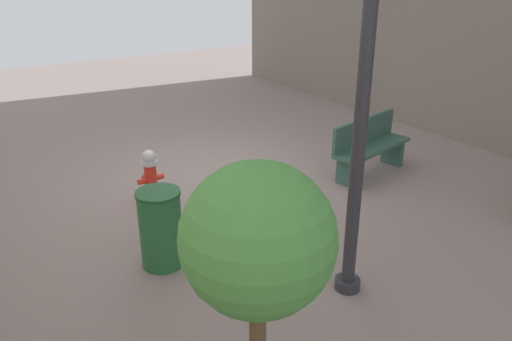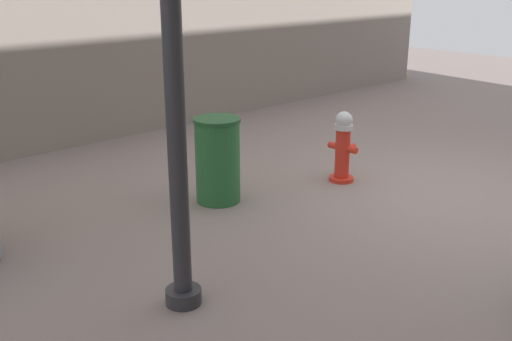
{
  "view_description": "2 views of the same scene",
  "coord_description": "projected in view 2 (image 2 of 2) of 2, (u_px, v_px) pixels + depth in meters",
  "views": [
    {
      "loc": [
        3.74,
        6.92,
        3.34
      ],
      "look_at": [
        0.47,
        2.01,
        0.88
      ],
      "focal_mm": 35.3,
      "sensor_mm": 36.0,
      "label": 1
    },
    {
      "loc": [
        -3.0,
        5.96,
        2.45
      ],
      "look_at": [
        0.85,
        2.38,
        0.67
      ],
      "focal_mm": 41.65,
      "sensor_mm": 36.0,
      "label": 2
    }
  ],
  "objects": [
    {
      "name": "ground_plane",
      "position": [
        461.0,
        199.0,
        6.71
      ],
      "size": [
        23.4,
        23.4,
        0.0
      ],
      "primitive_type": "plane",
      "color": "gray"
    },
    {
      "name": "fire_hydrant",
      "position": [
        343.0,
        147.0,
        7.15
      ],
      "size": [
        0.4,
        0.37,
        0.87
      ],
      "color": "red",
      "rests_on": "ground_plane"
    },
    {
      "name": "trash_bin",
      "position": [
        218.0,
        160.0,
        6.51
      ],
      "size": [
        0.52,
        0.52,
        0.95
      ],
      "color": "#266633",
      "rests_on": "ground_plane"
    }
  ]
}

